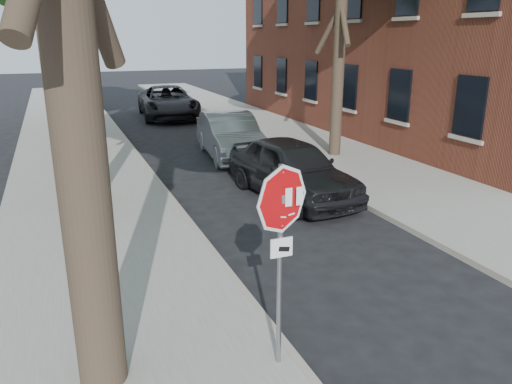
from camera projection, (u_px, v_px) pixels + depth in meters
ground at (326, 357)px, 6.66m from camera, size 120.00×120.00×0.00m
sidewalk_left at (78, 165)px, 16.38m from camera, size 4.00×55.00×0.12m
sidewalk_right at (308, 145)px, 19.41m from camera, size 4.00×55.00×0.12m
curb_left at (141, 159)px, 17.11m from camera, size 0.12×55.00×0.13m
curb_right at (259, 149)px, 18.68m from camera, size 0.12×55.00×0.13m
stop_sign at (281, 229)px, 5.81m from camera, size 0.76×0.34×2.61m
car_a at (292, 169)px, 13.06m from camera, size 2.37×4.79×1.57m
car_b at (230, 136)px, 17.44m from camera, size 2.12×4.84×1.55m
car_d at (168, 102)px, 26.07m from camera, size 3.22×6.10×1.64m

